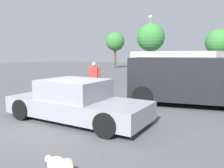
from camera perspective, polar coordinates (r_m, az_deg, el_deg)
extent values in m
plane|color=#515154|center=(7.09, -11.41, -9.22)|extent=(80.00, 80.00, 0.00)
cube|color=gray|center=(7.06, -8.74, -5.71)|extent=(4.52, 1.89, 0.52)
cube|color=gray|center=(7.02, -9.46, -1.25)|extent=(1.93, 1.66, 0.58)
cube|color=slate|center=(6.50, -3.43, -1.87)|extent=(0.11, 1.47, 0.49)
cube|color=slate|center=(7.61, -14.61, -0.70)|extent=(0.11, 1.47, 0.49)
cylinder|color=black|center=(6.97, 5.49, -6.65)|extent=(0.65, 0.24, 0.64)
cylinder|color=black|center=(5.59, -1.61, -10.25)|extent=(0.65, 0.24, 0.64)
cylinder|color=black|center=(8.67, -13.24, -4.00)|extent=(0.65, 0.24, 0.64)
cylinder|color=black|center=(7.60, -21.72, -5.97)|extent=(0.65, 0.24, 0.64)
ellipsoid|color=beige|center=(3.93, -13.60, -19.16)|extent=(0.39, 0.31, 0.27)
sphere|color=beige|center=(3.72, -11.20, -19.36)|extent=(0.22, 0.22, 0.22)
sphere|color=beige|center=(3.68, -10.38, -19.84)|extent=(0.10, 0.10, 0.10)
sphere|color=beige|center=(4.07, -15.65, -17.60)|extent=(0.12, 0.12, 0.12)
cube|color=silver|center=(13.67, 15.73, 3.80)|extent=(5.41, 3.02, 1.94)
cube|color=slate|center=(12.68, 25.92, 4.98)|extent=(0.39, 1.73, 0.78)
cylinder|color=black|center=(13.88, 24.66, 0.08)|extent=(0.79, 0.39, 0.76)
cylinder|color=black|center=(12.05, 21.63, -0.81)|extent=(0.79, 0.39, 0.76)
cylinder|color=black|center=(15.56, 10.95, 1.38)|extent=(0.79, 0.39, 0.76)
cylinder|color=black|center=(13.96, 6.60, 0.77)|extent=(0.79, 0.39, 0.76)
cube|color=black|center=(9.49, 18.87, 1.30)|extent=(4.92, 3.03, 1.64)
cylinder|color=black|center=(10.63, 9.53, -1.33)|extent=(0.84, 0.44, 0.80)
cylinder|color=black|center=(8.80, 7.64, -3.16)|extent=(0.84, 0.44, 0.80)
cylinder|color=gray|center=(10.57, -4.03, -1.20)|extent=(0.13, 0.13, 0.84)
cylinder|color=gray|center=(10.63, -4.88, -1.15)|extent=(0.13, 0.13, 0.84)
cube|color=red|center=(10.51, -4.49, 2.67)|extent=(0.45, 0.33, 0.59)
cylinder|color=red|center=(10.43, -3.27, 2.35)|extent=(0.09, 0.09, 0.70)
cylinder|color=red|center=(10.61, -5.69, 2.42)|extent=(0.09, 0.09, 0.70)
sphere|color=tan|center=(10.48, -4.52, 4.90)|extent=(0.23, 0.23, 0.23)
cylinder|color=gray|center=(25.94, 9.44, 9.51)|extent=(0.14, 0.14, 5.86)
sphere|color=silver|center=(26.22, 9.60, 16.22)|extent=(0.44, 0.44, 0.44)
cylinder|color=brown|center=(32.50, 0.79, 6.46)|extent=(0.31, 0.31, 2.74)
sphere|color=#387F38|center=(32.54, 0.80, 10.59)|extent=(2.61, 2.61, 2.61)
cylinder|color=brown|center=(29.84, 24.89, 5.19)|extent=(0.35, 0.35, 2.26)
sphere|color=#387F38|center=(29.85, 25.13, 9.51)|extent=(3.00, 3.00, 3.00)
cylinder|color=brown|center=(22.56, 9.55, 5.63)|extent=(0.34, 0.34, 2.58)
sphere|color=#387F38|center=(22.60, 9.68, 11.44)|extent=(2.67, 2.67, 2.67)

